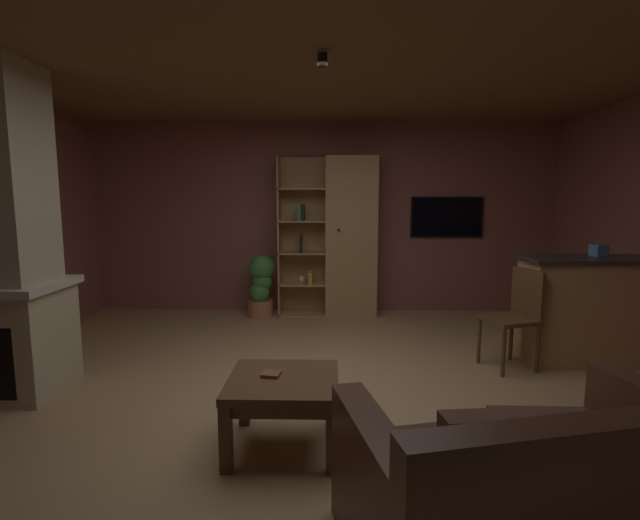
{
  "coord_description": "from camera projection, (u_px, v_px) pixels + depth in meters",
  "views": [
    {
      "loc": [
        0.09,
        -3.54,
        1.58
      ],
      "look_at": [
        0.0,
        0.4,
        1.05
      ],
      "focal_mm": 26.5,
      "sensor_mm": 36.0,
      "label": 1
    }
  ],
  "objects": [
    {
      "name": "bookshelf_cabinet",
      "position": [
        345.0,
        238.0,
        6.26
      ],
      "size": [
        1.3,
        0.41,
        2.1
      ],
      "color": "tan",
      "rests_on": "ground"
    },
    {
      "name": "track_light_spot_1",
      "position": [
        322.0,
        60.0,
        3.26
      ],
      "size": [
        0.07,
        0.07,
        0.09
      ],
      "primitive_type": "cylinder",
      "color": "black"
    },
    {
      "name": "wall_mounted_tv",
      "position": [
        447.0,
        217.0,
        6.4
      ],
      "size": [
        0.97,
        0.06,
        0.54
      ],
      "color": "black"
    },
    {
      "name": "floor",
      "position": [
        319.0,
        400.0,
        3.73
      ],
      "size": [
        6.25,
        5.9,
        0.02
      ],
      "primitive_type": "cube",
      "color": "tan",
      "rests_on": "ground"
    },
    {
      "name": "leather_couch",
      "position": [
        538.0,
        501.0,
        2.01
      ],
      "size": [
        1.77,
        1.29,
        0.84
      ],
      "color": "#4C2D1E",
      "rests_on": "ground"
    },
    {
      "name": "coffee_table",
      "position": [
        283.0,
        391.0,
        2.96
      ],
      "size": [
        0.69,
        0.66,
        0.46
      ],
      "color": "brown",
      "rests_on": "ground"
    },
    {
      "name": "window_pane_back",
      "position": [
        302.0,
        222.0,
        6.49
      ],
      "size": [
        0.68,
        0.01,
        0.9
      ],
      "primitive_type": "cube",
      "color": "white"
    },
    {
      "name": "potted_floor_plant",
      "position": [
        261.0,
        284.0,
        6.21
      ],
      "size": [
        0.36,
        0.35,
        0.83
      ],
      "color": "#B77051",
      "rests_on": "ground"
    },
    {
      "name": "kitchen_bar_counter",
      "position": [
        601.0,
        310.0,
        4.5
      ],
      "size": [
        1.48,
        0.57,
        1.02
      ],
      "color": "tan",
      "rests_on": "ground"
    },
    {
      "name": "table_book_0",
      "position": [
        271.0,
        374.0,
        2.98
      ],
      "size": [
        0.13,
        0.13,
        0.02
      ],
      "primitive_type": "cube",
      "rotation": [
        0.0,
        0.0,
        -0.19
      ],
      "color": "brown",
      "rests_on": "coffee_table"
    },
    {
      "name": "dining_chair",
      "position": [
        517.0,
        312.0,
        4.35
      ],
      "size": [
        0.53,
        0.53,
        0.92
      ],
      "color": "brown",
      "rests_on": "ground"
    },
    {
      "name": "wall_back",
      "position": [
        324.0,
        217.0,
        6.51
      ],
      "size": [
        6.37,
        0.06,
        2.59
      ],
      "primitive_type": "cube",
      "color": "#8E544C",
      "rests_on": "ground"
    },
    {
      "name": "tissue_box",
      "position": [
        599.0,
        250.0,
        4.51
      ],
      "size": [
        0.14,
        0.14,
        0.11
      ],
      "primitive_type": "cube",
      "rotation": [
        0.0,
        0.0,
        0.21
      ],
      "color": "#598CBF",
      "rests_on": "kitchen_bar_counter"
    },
    {
      "name": "ceiling",
      "position": [
        319.0,
        53.0,
        3.38
      ],
      "size": [
        6.25,
        5.9,
        0.02
      ],
      "primitive_type": "cube",
      "color": "brown"
    }
  ]
}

